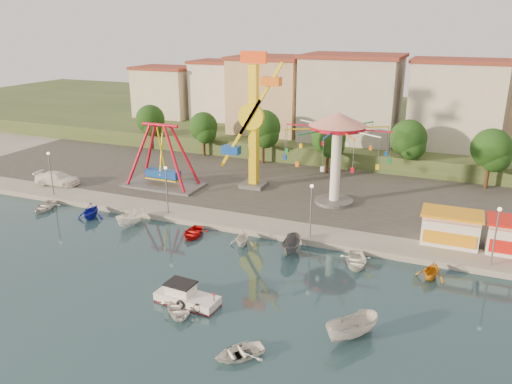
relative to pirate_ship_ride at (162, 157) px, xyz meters
The scene contains 36 objects.
ground 25.36m from the pirate_ship_ride, 56.93° to the right, with size 200.00×200.00×0.00m, color #142D38.
quay_deck 43.46m from the pirate_ship_ride, 71.64° to the left, with size 200.00×100.00×0.60m, color #9E998E.
asphalt_pad 16.81m from the pirate_ship_ride, 33.63° to the left, with size 90.00×28.00×0.01m, color #4C4944.
hill_terrace 48.13m from the pirate_ship_ride, 73.52° to the left, with size 200.00×60.00×3.00m, color #384C26.
pirate_ship_ride is the anchor object (origin of this frame).
kamikaze_tower 12.32m from the pirate_ship_ride, 19.45° to the left, with size 5.67×3.10×16.50m.
wave_swinger 21.89m from the pirate_ship_ride, ahead, with size 11.60×11.60×10.40m.
booth_left 34.49m from the pirate_ship_ride, ahead, with size 5.40×3.78×3.08m.
lamp_post_0 13.12m from the pirate_ship_ride, 142.58° to the right, with size 0.14×0.14×5.00m, color #59595E.
lamp_post_1 9.81m from the pirate_ship_ride, 54.62° to the right, with size 0.14×0.14×5.00m, color #59595E.
lamp_post_2 23.08m from the pirate_ship_ride, 20.14° to the right, with size 0.14×0.14×5.00m, color #59595E.
lamp_post_3 38.48m from the pirate_ship_ride, 11.90° to the right, with size 0.14×0.14×5.00m, color #59595E.
tree_0 20.29m from the pirate_ship_ride, 127.63° to the left, with size 4.60×4.60×7.19m.
tree_1 15.51m from the pirate_ship_ride, 98.79° to the left, with size 4.35×4.35×6.80m.
tree_2 16.79m from the pirate_ship_ride, 62.84° to the left, with size 5.02×5.02×7.85m.
tree_3 22.19m from the pirate_ship_ride, 37.30° to the left, with size 4.68×4.68×7.32m.
tree_4 32.17m from the pirate_ship_ride, 30.72° to the left, with size 4.86×4.86×7.60m.
tree_5 40.39m from the pirate_ship_ride, 21.21° to the left, with size 4.83×4.83×7.54m.
building_0 32.28m from the pirate_ship_ride, 128.15° to the left, with size 9.26×9.53×11.87m, color beige.
building_1 31.54m from the pirate_ship_ride, 104.18° to the left, with size 12.33×9.01×8.63m, color silver.
building_2 31.78m from the pirate_ship_ride, 80.04° to the left, with size 11.95×9.28×11.23m, color tan.
building_3 34.02m from the pirate_ship_ride, 55.38° to the left, with size 12.59×10.50×9.20m, color beige.
building_4 45.36m from the pirate_ship_ride, 43.72° to the left, with size 10.75×9.23×9.24m, color beige.
cabin_motorboat 27.83m from the pirate_ship_ride, 54.09° to the right, with size 5.05×2.21×1.74m.
rowboat_a 28.99m from the pirate_ship_ride, 55.31° to the right, with size 2.71×3.80×0.79m, color white.
rowboat_b 35.16m from the pirate_ship_ride, 49.77° to the right, with size 2.39×3.34×0.69m, color white.
skiff 36.44m from the pirate_ship_ride, 37.50° to the right, with size 1.64×4.35×1.68m, color silver.
van 13.91m from the pirate_ship_ride, 159.71° to the right, with size 2.31×5.68×1.65m, color white.
moored_boat_0 14.77m from the pirate_ship_ride, 128.46° to the right, with size 2.70×3.78×0.78m, color silver.
moored_boat_1 11.88m from the pirate_ship_ride, 101.10° to the right, with size 2.83×3.28×1.73m, color #121CA1.
moored_boat_2 12.12m from the pirate_ship_ride, 74.54° to the right, with size 1.42×3.78×1.46m, color white.
moored_boat_3 15.79m from the pirate_ship_ride, 46.80° to the right, with size 2.49×3.49×0.72m, color red.
moored_boat_4 19.74m from the pirate_ship_ride, 35.02° to the right, with size 2.37×2.75×1.45m, color white.
moored_boat_5 23.85m from the pirate_ship_ride, 28.18° to the right, with size 1.48×3.94×1.52m, color #5C5D61.
moored_boat_6 29.27m from the pirate_ship_ride, 22.58° to the right, with size 2.74×3.83×0.79m, color white.
moored_boat_7 35.08m from the pirate_ship_ride, 18.60° to the right, with size 2.41×2.80×1.47m, color orange.
Camera 1 is at (20.15, -29.99, 20.24)m, focal length 35.00 mm.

